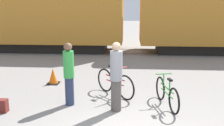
% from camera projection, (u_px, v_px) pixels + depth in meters
% --- Properties ---
extents(freight_train, '(26.11, 2.88, 5.28)m').
position_uv_depth(freight_train, '(132.00, 3.00, 14.89)').
color(freight_train, black).
rests_on(freight_train, ground_plane).
extents(rail_near, '(38.11, 0.07, 0.01)m').
position_uv_depth(rail_near, '(131.00, 53.00, 14.79)').
color(rail_near, '#4C4238').
rests_on(rail_near, ground_plane).
extents(rail_far, '(38.11, 0.07, 0.01)m').
position_uv_depth(rail_far, '(131.00, 49.00, 16.19)').
color(rail_far, '#4C4238').
rests_on(rail_far, ground_plane).
extents(bicycle_maroon, '(1.21, 1.31, 0.93)m').
position_uv_depth(bicycle_maroon, '(115.00, 83.00, 7.89)').
color(bicycle_maroon, black).
rests_on(bicycle_maroon, ground_plane).
extents(bicycle_green, '(0.51, 1.70, 0.85)m').
position_uv_depth(bicycle_green, '(167.00, 93.00, 7.05)').
color(bicycle_green, black).
rests_on(bicycle_green, ground_plane).
extents(person_in_green, '(0.28, 0.28, 1.72)m').
position_uv_depth(person_in_green, '(69.00, 74.00, 7.05)').
color(person_in_green, '#283351').
rests_on(person_in_green, ground_plane).
extents(person_in_grey, '(0.31, 0.31, 1.80)m').
position_uv_depth(person_in_grey, '(116.00, 77.00, 6.64)').
color(person_in_grey, '#514C47').
rests_on(person_in_grey, ground_plane).
extents(backpack, '(0.28, 0.20, 0.34)m').
position_uv_depth(backpack, '(2.00, 106.00, 6.71)').
color(backpack, maroon).
rests_on(backpack, ground_plane).
extents(traffic_cone, '(0.40, 0.40, 0.55)m').
position_uv_depth(traffic_cone, '(53.00, 77.00, 9.12)').
color(traffic_cone, black).
rests_on(traffic_cone, ground_plane).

